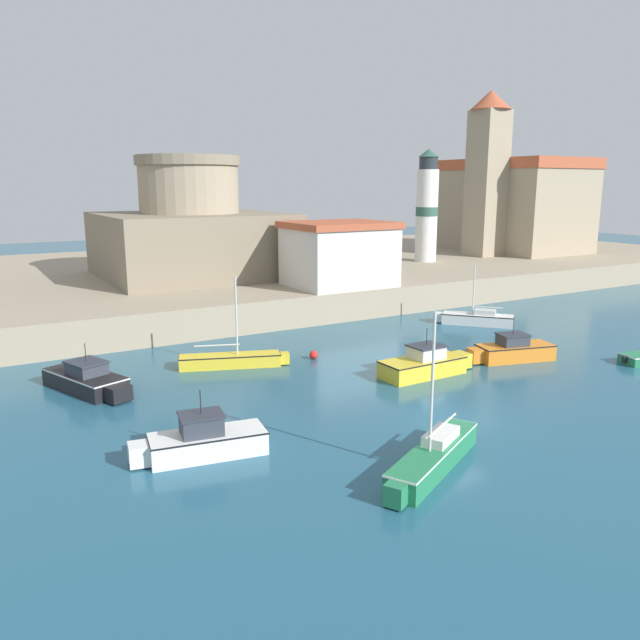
# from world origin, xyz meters

# --- Properties ---
(ground_plane) EXTENTS (200.00, 200.00, 0.00)m
(ground_plane) POSITION_xyz_m (0.00, 0.00, 0.00)
(ground_plane) COLOR #235670
(quay_seawall) EXTENTS (120.00, 40.00, 2.16)m
(quay_seawall) POSITION_xyz_m (0.00, 38.53, 1.08)
(quay_seawall) COLOR gray
(quay_seawall) RESTS_ON ground
(motorboat_yellow_0) EXTENTS (5.46, 1.95, 2.53)m
(motorboat_yellow_0) POSITION_xyz_m (3.16, 5.55, 0.61)
(motorboat_yellow_0) COLOR yellow
(motorboat_yellow_0) RESTS_ON ground
(sailboat_white_1) EXTENTS (4.46, 4.89, 4.28)m
(sailboat_white_1) POSITION_xyz_m (14.19, 13.10, 0.47)
(sailboat_white_1) COLOR white
(sailboat_white_1) RESTS_ON ground
(motorboat_white_3) EXTENTS (5.11, 2.29, 2.56)m
(motorboat_white_3) POSITION_xyz_m (-10.45, 1.92, 0.60)
(motorboat_white_3) COLOR white
(motorboat_white_3) RESTS_ON ground
(motorboat_black_4) EXTENTS (3.45, 5.83, 2.40)m
(motorboat_black_4) POSITION_xyz_m (-12.69, 11.94, 0.56)
(motorboat_black_4) COLOR black
(motorboat_black_4) RESTS_ON ground
(motorboat_orange_5) EXTENTS (5.23, 2.73, 2.46)m
(motorboat_orange_5) POSITION_xyz_m (9.30, 5.23, 0.59)
(motorboat_orange_5) COLOR orange
(motorboat_orange_5) RESTS_ON ground
(sailboat_yellow_6) EXTENTS (5.99, 3.02, 5.05)m
(sailboat_yellow_6) POSITION_xyz_m (-5.02, 12.16, 0.40)
(sailboat_yellow_6) COLOR yellow
(sailboat_yellow_6) RESTS_ON ground
(sailboat_green_7) EXTENTS (6.11, 3.79, 5.74)m
(sailboat_green_7) POSITION_xyz_m (-3.86, -3.26, 0.51)
(sailboat_green_7) COLOR #237A4C
(sailboat_green_7) RESTS_ON ground
(mooring_buoy) EXTENTS (0.50, 0.50, 0.50)m
(mooring_buoy) POSITION_xyz_m (-0.36, 11.23, 0.25)
(mooring_buoy) COLOR red
(mooring_buoy) RESTS_ON ground
(church) EXTENTS (14.64, 15.62, 17.41)m
(church) POSITION_xyz_m (39.24, 33.54, 7.91)
(church) COLOR gray
(church) RESTS_ON quay_seawall
(fortress) EXTENTS (14.57, 14.57, 10.03)m
(fortress) POSITION_xyz_m (0.00, 32.82, 5.73)
(fortress) COLOR gray
(fortress) RESTS_ON quay_seawall
(lighthouse) EXTENTS (2.23, 2.23, 11.15)m
(lighthouse) POSITION_xyz_m (24.00, 30.59, 7.54)
(lighthouse) COLOR silver
(lighthouse) RESTS_ON quay_seawall
(harbor_shed_mid_row) EXTENTS (7.79, 6.41, 4.92)m
(harbor_shed_mid_row) POSITION_xyz_m (8.00, 21.79, 4.65)
(harbor_shed_mid_row) COLOR silver
(harbor_shed_mid_row) RESTS_ON quay_seawall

